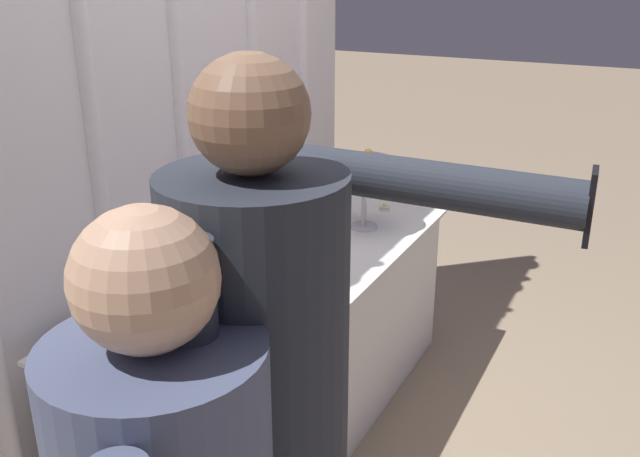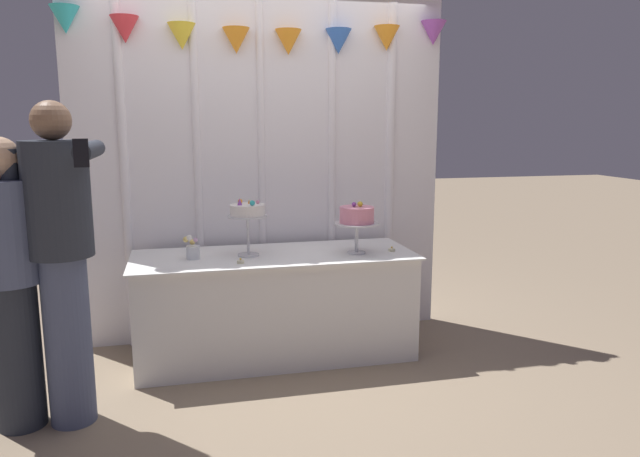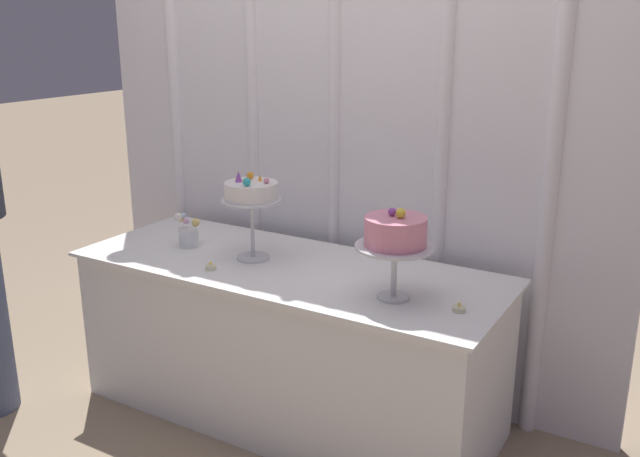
# 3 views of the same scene
# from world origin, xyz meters

# --- Properties ---
(ground_plane) EXTENTS (24.00, 24.00, 0.00)m
(ground_plane) POSITION_xyz_m (0.00, 0.00, 0.00)
(ground_plane) COLOR gray
(draped_curtain) EXTENTS (2.80, 0.19, 2.60)m
(draped_curtain) POSITION_xyz_m (0.01, 0.55, 1.43)
(draped_curtain) COLOR white
(draped_curtain) RESTS_ON ground_plane
(cake_table) EXTENTS (1.93, 0.74, 0.73)m
(cake_table) POSITION_xyz_m (0.00, 0.10, 0.37)
(cake_table) COLOR white
(cake_table) RESTS_ON ground_plane
(cake_display_nearleft) EXTENTS (0.27, 0.27, 0.40)m
(cake_display_nearleft) POSITION_xyz_m (-0.18, 0.09, 1.02)
(cake_display_nearleft) COLOR silver
(cake_display_nearleft) RESTS_ON cake_table
(cake_display_nearright) EXTENTS (0.31, 0.31, 0.36)m
(cake_display_nearright) POSITION_xyz_m (0.56, -0.01, 0.99)
(cake_display_nearright) COLOR silver
(cake_display_nearright) RESTS_ON cake_table
(flower_vase) EXTENTS (0.11, 0.14, 0.17)m
(flower_vase) POSITION_xyz_m (-0.55, 0.09, 0.80)
(flower_vase) COLOR silver
(flower_vase) RESTS_ON cake_table
(tealight_far_left) EXTENTS (0.05, 0.05, 0.04)m
(tealight_far_left) POSITION_xyz_m (-0.25, -0.11, 0.74)
(tealight_far_left) COLOR beige
(tealight_far_left) RESTS_ON cake_table
(tealight_near_left) EXTENTS (0.05, 0.05, 0.04)m
(tealight_near_left) POSITION_xyz_m (0.82, -0.00, 0.74)
(tealight_near_left) COLOR beige
(tealight_near_left) RESTS_ON cake_table
(guest_man_dark_suit) EXTENTS (0.47, 0.47, 1.56)m
(guest_man_dark_suit) POSITION_xyz_m (-1.50, -0.56, 0.85)
(guest_man_dark_suit) COLOR #282D38
(guest_man_dark_suit) RESTS_ON ground_plane
(guest_man_pink_jacket) EXTENTS (0.50, 0.70, 1.74)m
(guest_man_pink_jacket) POSITION_xyz_m (-1.23, -0.58, 0.96)
(guest_man_pink_jacket) COLOR #4C5675
(guest_man_pink_jacket) RESTS_ON ground_plane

